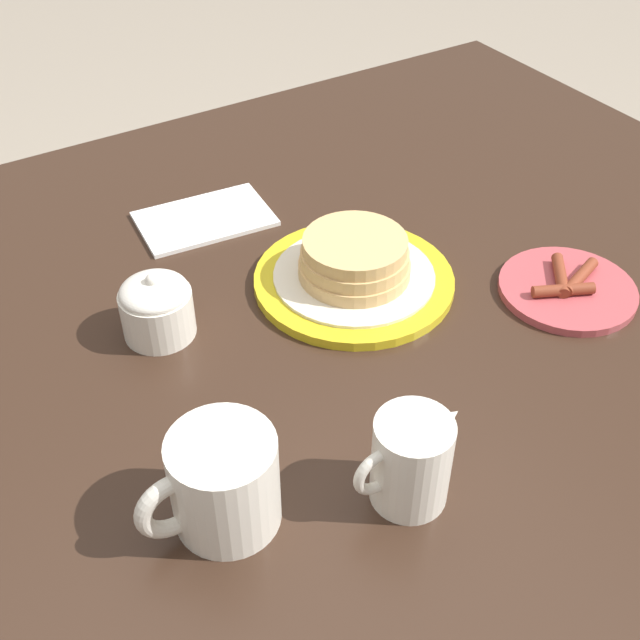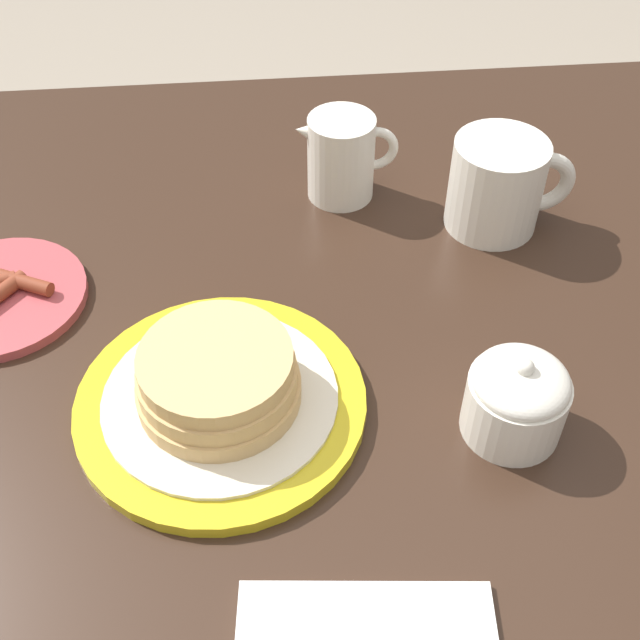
{
  "view_description": "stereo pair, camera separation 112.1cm",
  "coord_description": "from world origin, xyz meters",
  "px_view_note": "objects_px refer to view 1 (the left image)",
  "views": [
    {
      "loc": [
        0.45,
        0.62,
        1.32
      ],
      "look_at": [
        0.1,
        0.05,
        0.76
      ],
      "focal_mm": 45.0,
      "sensor_mm": 36.0,
      "label": 1
    },
    {
      "loc": [
        0.05,
        -0.43,
        1.25
      ],
      "look_at": [
        0.1,
        0.05,
        0.76
      ],
      "focal_mm": 45.0,
      "sensor_mm": 36.0,
      "label": 2
    }
  ],
  "objects_px": {
    "side_plate_bacon": "(567,288)",
    "sugar_bowl": "(157,307)",
    "coffee_mug": "(221,482)",
    "napkin": "(205,219)",
    "pancake_plate": "(354,269)",
    "creamer_pitcher": "(412,459)"
  },
  "relations": [
    {
      "from": "side_plate_bacon",
      "to": "sugar_bowl",
      "type": "bearing_deg",
      "value": -23.2
    },
    {
      "from": "side_plate_bacon",
      "to": "sugar_bowl",
      "type": "height_order",
      "value": "sugar_bowl"
    },
    {
      "from": "sugar_bowl",
      "to": "coffee_mug",
      "type": "bearing_deg",
      "value": 79.05
    },
    {
      "from": "coffee_mug",
      "to": "napkin",
      "type": "distance_m",
      "value": 0.48
    },
    {
      "from": "side_plate_bacon",
      "to": "sugar_bowl",
      "type": "xyz_separation_m",
      "value": [
        0.44,
        -0.19,
        0.03
      ]
    },
    {
      "from": "sugar_bowl",
      "to": "pancake_plate",
      "type": "bearing_deg",
      "value": 169.93
    },
    {
      "from": "creamer_pitcher",
      "to": "sugar_bowl",
      "type": "bearing_deg",
      "value": -72.57
    },
    {
      "from": "pancake_plate",
      "to": "coffee_mug",
      "type": "height_order",
      "value": "coffee_mug"
    },
    {
      "from": "pancake_plate",
      "to": "creamer_pitcher",
      "type": "distance_m",
      "value": 0.31
    },
    {
      "from": "side_plate_bacon",
      "to": "napkin",
      "type": "relative_size",
      "value": 0.89
    },
    {
      "from": "pancake_plate",
      "to": "side_plate_bacon",
      "type": "bearing_deg",
      "value": 144.56
    },
    {
      "from": "coffee_mug",
      "to": "creamer_pitcher",
      "type": "xyz_separation_m",
      "value": [
        -0.15,
        0.06,
        -0.0
      ]
    },
    {
      "from": "pancake_plate",
      "to": "napkin",
      "type": "relative_size",
      "value": 1.31
    },
    {
      "from": "creamer_pitcher",
      "to": "coffee_mug",
      "type": "bearing_deg",
      "value": -22.91
    },
    {
      "from": "side_plate_bacon",
      "to": "napkin",
      "type": "xyz_separation_m",
      "value": [
        0.3,
        -0.37,
        -0.0
      ]
    },
    {
      "from": "pancake_plate",
      "to": "side_plate_bacon",
      "type": "distance_m",
      "value": 0.25
    },
    {
      "from": "creamer_pitcher",
      "to": "napkin",
      "type": "relative_size",
      "value": 0.61
    },
    {
      "from": "pancake_plate",
      "to": "napkin",
      "type": "xyz_separation_m",
      "value": [
        0.09,
        -0.22,
        -0.02
      ]
    },
    {
      "from": "pancake_plate",
      "to": "creamer_pitcher",
      "type": "bearing_deg",
      "value": 65.4
    },
    {
      "from": "napkin",
      "to": "creamer_pitcher",
      "type": "bearing_deg",
      "value": 85.7
    },
    {
      "from": "creamer_pitcher",
      "to": "sugar_bowl",
      "type": "distance_m",
      "value": 0.34
    },
    {
      "from": "napkin",
      "to": "sugar_bowl",
      "type": "bearing_deg",
      "value": 51.99
    }
  ]
}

